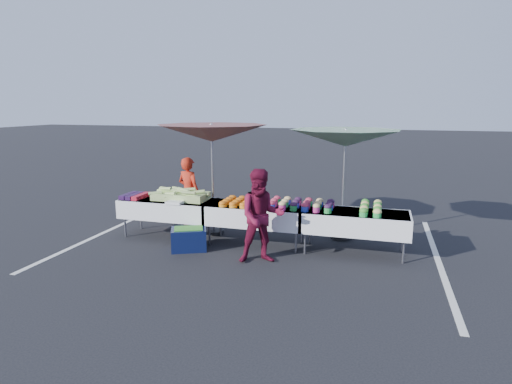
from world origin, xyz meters
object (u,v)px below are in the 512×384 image
(table_center, at_px, (256,214))
(table_left, at_px, (169,208))
(table_right, at_px, (355,221))
(umbrella_right, at_px, (345,139))
(umbrella_left, at_px, (212,134))
(storage_bin, at_px, (189,238))
(customer, at_px, (261,216))
(vendor, at_px, (189,192))

(table_center, bearing_deg, table_left, 180.00)
(table_right, relative_size, umbrella_right, 0.70)
(umbrella_left, distance_m, storage_bin, 2.09)
(umbrella_left, bearing_deg, table_left, -152.92)
(table_right, distance_m, umbrella_left, 3.19)
(table_center, bearing_deg, storage_bin, -148.86)
(customer, xyz_separation_m, umbrella_left, (-1.37, 1.27, 1.23))
(umbrella_left, bearing_deg, table_right, -8.08)
(table_right, distance_m, storage_bin, 2.97)
(table_right, bearing_deg, storage_bin, -167.26)
(vendor, xyz_separation_m, umbrella_right, (3.22, 0.06, 1.20))
(table_right, relative_size, storage_bin, 2.49)
(customer, height_order, umbrella_right, umbrella_right)
(storage_bin, bearing_deg, table_right, -12.14)
(table_right, bearing_deg, table_center, 180.00)
(table_right, relative_size, umbrella_left, 0.73)
(table_left, distance_m, umbrella_right, 3.67)
(umbrella_left, bearing_deg, table_center, -21.46)
(customer, distance_m, umbrella_right, 2.35)
(table_center, distance_m, customer, 0.96)
(table_left, bearing_deg, vendor, 82.56)
(table_right, bearing_deg, umbrella_left, 171.92)
(customer, height_order, storage_bin, customer)
(table_center, distance_m, vendor, 1.87)
(table_center, bearing_deg, umbrella_left, 158.54)
(table_left, height_order, customer, customer)
(vendor, relative_size, customer, 0.96)
(umbrella_left, relative_size, storage_bin, 3.42)
(table_right, bearing_deg, customer, -149.00)
(table_right, distance_m, customer, 1.71)
(vendor, bearing_deg, table_right, -173.75)
(table_left, bearing_deg, storage_bin, -41.91)
(customer, height_order, umbrella_left, umbrella_left)
(vendor, distance_m, customer, 2.61)
(table_left, xyz_separation_m, umbrella_left, (0.78, 0.40, 1.43))
(table_left, distance_m, vendor, 0.77)
(umbrella_right, relative_size, storage_bin, 3.55)
(table_center, relative_size, vendor, 1.24)
(vendor, distance_m, umbrella_left, 1.48)
(table_right, bearing_deg, table_left, 180.00)
(table_center, relative_size, customer, 1.19)
(vendor, bearing_deg, umbrella_right, -160.76)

